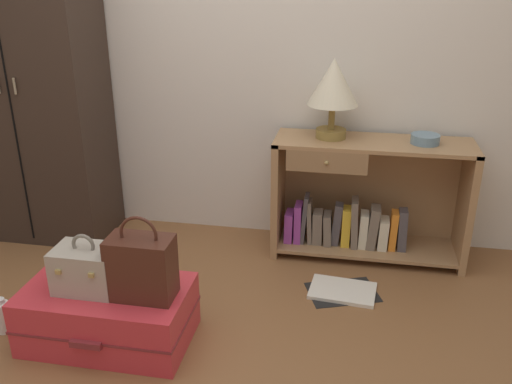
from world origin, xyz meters
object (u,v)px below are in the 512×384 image
(table_lamp, at_px, (333,86))
(bowl, at_px, (425,139))
(handbag, at_px, (142,267))
(bookshelf, at_px, (362,202))
(open_book_on_floor, at_px, (343,291))
(bottle, at_px, (3,316))
(wardrobe, at_px, (30,78))
(train_case, at_px, (86,269))
(suitcase_large, at_px, (108,314))

(table_lamp, distance_m, bowl, 0.58)
(bowl, height_order, handbag, bowl)
(handbag, bearing_deg, bookshelf, 49.37)
(bookshelf, distance_m, open_book_on_floor, 0.57)
(bookshelf, height_order, bottle, bookshelf)
(wardrobe, height_order, bottle, wardrobe)
(handbag, distance_m, open_book_on_floor, 1.13)
(bottle, bearing_deg, open_book_on_floor, 21.72)
(handbag, bearing_deg, bowl, 40.93)
(wardrobe, relative_size, handbag, 5.19)
(bowl, bearing_deg, train_case, -144.71)
(bowl, height_order, bottle, bowl)
(bookshelf, relative_size, open_book_on_floor, 2.61)
(wardrobe, height_order, handbag, wardrobe)
(train_case, distance_m, handbag, 0.27)
(train_case, height_order, handbag, handbag)
(table_lamp, bearing_deg, bowl, -2.23)
(wardrobe, distance_m, suitcase_large, 1.58)
(bowl, xyz_separation_m, open_book_on_floor, (-0.39, -0.46, -0.72))
(bowl, height_order, suitcase_large, bowl)
(train_case, xyz_separation_m, bottle, (-0.45, -0.02, -0.29))
(bookshelf, distance_m, suitcase_large, 1.56)
(suitcase_large, bearing_deg, handbag, -6.76)
(table_lamp, bearing_deg, handbag, -123.54)
(wardrobe, distance_m, table_lamp, 1.78)
(suitcase_large, bearing_deg, bottle, -176.28)
(open_book_on_floor, bearing_deg, train_case, -151.65)
(suitcase_large, xyz_separation_m, train_case, (-0.07, -0.01, 0.24))
(wardrobe, distance_m, bookshelf, 2.09)
(bookshelf, xyz_separation_m, suitcase_large, (-1.12, -1.06, -0.19))
(handbag, height_order, open_book_on_floor, handbag)
(bottle, distance_m, open_book_on_floor, 1.69)
(table_lamp, xyz_separation_m, handbag, (-0.73, -1.09, -0.59))
(table_lamp, xyz_separation_m, train_case, (-0.99, -1.08, -0.63))
(table_lamp, distance_m, open_book_on_floor, 1.11)
(table_lamp, height_order, train_case, table_lamp)
(wardrobe, xyz_separation_m, table_lamp, (1.77, 0.06, 0.01))
(table_lamp, relative_size, bottle, 2.53)
(bookshelf, xyz_separation_m, bottle, (-1.65, -1.09, -0.25))
(handbag, bearing_deg, table_lamp, 56.46)
(bookshelf, bearing_deg, suitcase_large, -136.62)
(bowl, height_order, open_book_on_floor, bowl)
(train_case, xyz_separation_m, handbag, (0.26, -0.01, 0.04))
(bookshelf, bearing_deg, open_book_on_floor, -99.30)
(bookshelf, xyz_separation_m, table_lamp, (-0.20, 0.01, 0.67))
(table_lamp, bearing_deg, train_case, -132.39)
(wardrobe, xyz_separation_m, train_case, (0.79, -1.02, -0.62))
(wardrobe, xyz_separation_m, handbag, (1.05, -1.03, -0.58))
(handbag, bearing_deg, open_book_on_floor, 35.72)
(train_case, relative_size, open_book_on_floor, 0.64)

